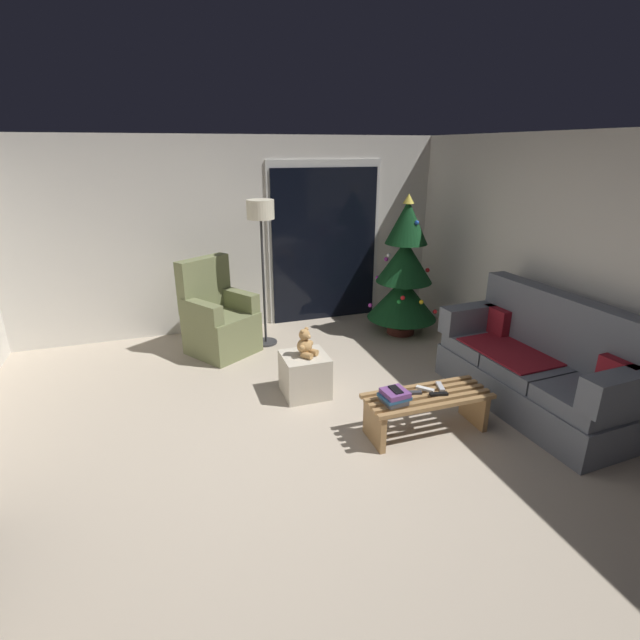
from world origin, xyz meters
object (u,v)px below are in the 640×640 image
remote_black (439,394)px  teddy_bear_honey (305,344)px  remote_graphite (412,393)px  couch (537,368)px  coffee_table (427,407)px  armchair (218,320)px  cell_phone (396,389)px  ottoman (305,375)px  christmas_tree (404,274)px  remote_white (425,389)px  floor_lamp (261,224)px  book_stack (394,396)px  remote_silver (440,386)px

remote_black → teddy_bear_honey: teddy_bear_honey is taller
remote_graphite → couch: bearing=-73.3°
coffee_table → armchair: 2.77m
cell_phone → armchair: armchair is taller
cell_phone → ottoman: (-0.48, 1.01, -0.27)m
coffee_table → christmas_tree: bearing=67.5°
teddy_bear_honey → coffee_table: bearing=-50.9°
remote_white → coffee_table: bearing=37.5°
christmas_tree → coffee_table: bearing=-112.5°
floor_lamp → book_stack: bearing=-77.1°
book_stack → floor_lamp: size_ratio=0.14×
remote_white → ottoman: bearing=-89.9°
coffee_table → remote_silver: (0.16, 0.07, 0.13)m
christmas_tree → armchair: (-2.37, 0.17, -0.41)m
coffee_table → remote_graphite: bearing=158.3°
christmas_tree → teddy_bear_honey: (-1.69, -1.19, -0.27)m
floor_lamp → teddy_bear_honey: (0.10, -1.42, -0.96)m
armchair → teddy_bear_honey: size_ratio=3.96×
cell_phone → christmas_tree: (1.22, 2.20, 0.33)m
ottoman → teddy_bear_honey: size_ratio=1.54×
remote_silver → teddy_bear_honey: (-0.96, 0.91, 0.16)m
cell_phone → armchair: (-1.15, 2.36, -0.08)m
remote_white → teddy_bear_honey: teddy_bear_honey is taller
book_stack → armchair: 2.63m
armchair → ottoman: (0.67, -1.35, -0.19)m
couch → armchair: 3.51m
remote_black → christmas_tree: size_ratio=0.09×
book_stack → armchair: bearing=115.6°
christmas_tree → teddy_bear_honey: bearing=-144.8°
teddy_bear_honey → couch: bearing=-24.3°
remote_graphite → remote_silver: bearing=-70.3°
remote_white → floor_lamp: (-0.91, 2.33, 1.12)m
ottoman → christmas_tree: bearing=34.9°
remote_silver → floor_lamp: 2.79m
cell_phone → floor_lamp: 2.69m
floor_lamp → cell_phone: bearing=-76.8°
coffee_table → teddy_bear_honey: 1.29m
couch → teddy_bear_honey: bearing=155.7°
cell_phone → couch: bearing=1.8°
remote_silver → teddy_bear_honey: bearing=-26.6°
remote_black → ottoman: bearing=-127.2°
couch → teddy_bear_honey: (-2.01, 0.90, 0.15)m
book_stack → cell_phone: cell_phone is taller
floor_lamp → remote_white: bearing=-68.7°
coffee_table → remote_silver: remote_silver is taller
coffee_table → remote_white: bearing=79.1°
remote_white → remote_graphite: (-0.14, -0.02, 0.00)m
remote_black → book_stack: book_stack is taller
floor_lamp → ottoman: size_ratio=4.05×
armchair → teddy_bear_honey: (0.68, -1.36, 0.14)m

